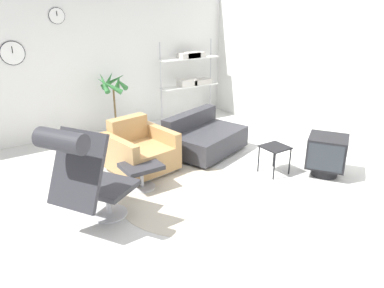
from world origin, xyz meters
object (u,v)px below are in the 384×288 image
(crt_television, at_px, (327,154))
(potted_plant, at_px, (114,101))
(armchair_red, at_px, (140,153))
(ottoman, at_px, (141,170))
(couch_low, at_px, (204,138))
(lounge_chair, at_px, (84,169))
(shelf_unit, at_px, (192,70))
(side_table, at_px, (275,150))

(crt_television, relative_size, potted_plant, 0.61)
(armchair_red, bearing_deg, potted_plant, -109.72)
(ottoman, bearing_deg, couch_low, 21.61)
(crt_television, bearing_deg, lounge_chair, 47.66)
(ottoman, distance_m, couch_low, 1.59)
(shelf_unit, bearing_deg, ottoman, -135.47)
(lounge_chair, xyz_separation_m, armchair_red, (1.19, 1.11, -0.47))
(couch_low, bearing_deg, shelf_unit, -136.24)
(armchair_red, xyz_separation_m, potted_plant, (0.33, 1.72, 0.37))
(ottoman, relative_size, armchair_red, 0.53)
(armchair_red, relative_size, side_table, 2.31)
(lounge_chair, bearing_deg, armchair_red, 101.63)
(shelf_unit, bearing_deg, couch_low, -117.64)
(ottoman, relative_size, side_table, 1.22)
(lounge_chair, relative_size, side_table, 3.00)
(armchair_red, relative_size, potted_plant, 0.82)
(couch_low, relative_size, crt_television, 2.03)
(ottoman, bearing_deg, potted_plant, 75.66)
(shelf_unit, bearing_deg, armchair_red, -139.70)
(armchair_red, distance_m, side_table, 2.02)
(ottoman, bearing_deg, side_table, -19.68)
(lounge_chair, height_order, side_table, lounge_chair)
(side_table, distance_m, shelf_unit, 3.16)
(couch_low, distance_m, potted_plant, 1.94)
(armchair_red, xyz_separation_m, side_table, (1.62, -1.20, 0.08))
(couch_low, height_order, potted_plant, potted_plant)
(armchair_red, distance_m, couch_low, 1.23)
(lounge_chair, xyz_separation_m, couch_low, (2.42, 1.16, -0.51))
(armchair_red, bearing_deg, ottoman, 56.52)
(lounge_chair, bearing_deg, ottoman, 90.00)
(ottoman, distance_m, crt_television, 2.70)
(lounge_chair, xyz_separation_m, side_table, (2.81, -0.09, -0.39))
(ottoman, distance_m, potted_plant, 2.36)
(crt_television, bearing_deg, side_table, 17.97)
(ottoman, height_order, shelf_unit, shelf_unit)
(ottoman, xyz_separation_m, couch_low, (1.47, 0.58, -0.03))
(side_table, height_order, crt_television, crt_television)
(side_table, relative_size, crt_television, 0.58)
(ottoman, bearing_deg, lounge_chair, -148.59)
(armchair_red, bearing_deg, couch_low, 173.42)
(lounge_chair, distance_m, crt_television, 3.47)
(lounge_chair, xyz_separation_m, potted_plant, (1.52, 2.83, -0.10))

